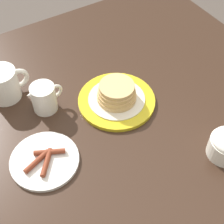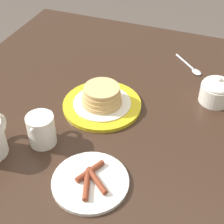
{
  "view_description": "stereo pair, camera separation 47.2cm",
  "coord_description": "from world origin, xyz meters",
  "views": [
    {
      "loc": [
        -0.39,
        -0.59,
        1.52
      ],
      "look_at": [
        -0.05,
        -0.04,
        0.77
      ],
      "focal_mm": 55.0,
      "sensor_mm": 36.0,
      "label": 1
    },
    {
      "loc": [
        -0.74,
        -0.3,
        1.4
      ],
      "look_at": [
        -0.05,
        -0.04,
        0.77
      ],
      "focal_mm": 55.0,
      "sensor_mm": 36.0,
      "label": 2
    }
  ],
  "objects": [
    {
      "name": "pancake_plate",
      "position": [
        -0.01,
        0.01,
        0.77
      ],
      "size": [
        0.24,
        0.24,
        0.07
      ],
      "color": "gold",
      "rests_on": "dining_table"
    },
    {
      "name": "creamer_pitcher",
      "position": [
        -0.2,
        0.1,
        0.79
      ],
      "size": [
        0.11,
        0.07,
        0.09
      ],
      "color": "silver",
      "rests_on": "dining_table"
    },
    {
      "name": "dining_table",
      "position": [
        0.0,
        0.0,
        0.62
      ],
      "size": [
        1.11,
        1.05,
        0.74
      ],
      "color": "#332116",
      "rests_on": "ground_plane"
    },
    {
      "name": "coffee_mug",
      "position": [
        -0.28,
        0.21,
        0.8
      ],
      "size": [
        0.13,
        0.1,
        0.1
      ],
      "color": "silver",
      "rests_on": "dining_table"
    },
    {
      "name": "ground_plane",
      "position": [
        0.0,
        0.0,
        0.0
      ],
      "size": [
        8.0,
        8.0,
        0.0
      ],
      "primitive_type": "plane",
      "color": "#51473F"
    },
    {
      "name": "side_plate_bacon",
      "position": [
        -0.28,
        -0.07,
        0.75
      ],
      "size": [
        0.18,
        0.18,
        0.02
      ],
      "color": "silver",
      "rests_on": "dining_table"
    }
  ]
}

